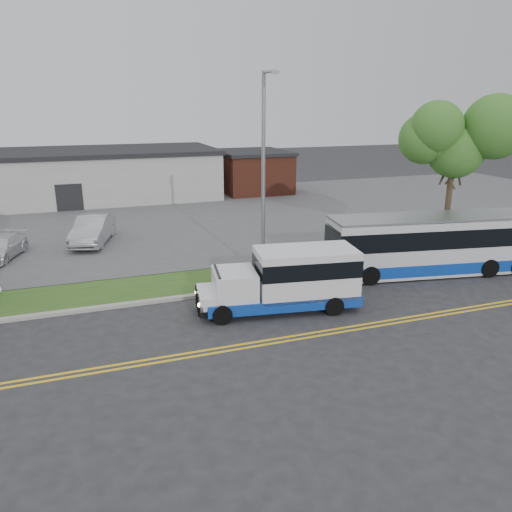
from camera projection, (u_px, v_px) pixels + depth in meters
name	position (u px, v px, depth m)	size (l,w,h in m)	color
ground	(220.00, 304.00, 21.28)	(140.00, 140.00, 0.00)	#28282B
lane_line_north	(249.00, 343.00, 17.81)	(70.00, 0.12, 0.01)	yellow
lane_line_south	(251.00, 347.00, 17.54)	(70.00, 0.12, 0.01)	yellow
curb	(213.00, 294.00, 22.25)	(80.00, 0.30, 0.15)	#9E9B93
verge	(203.00, 281.00, 23.88)	(80.00, 3.30, 0.10)	#29541C
parking_lot	(158.00, 219.00, 36.58)	(80.00, 25.00, 0.10)	#4C4C4F
commercial_building	(68.00, 176.00, 43.04)	(25.40, 10.40, 4.35)	#9E9E99
brick_wing	(252.00, 171.00, 47.47)	(6.30, 7.30, 3.90)	brown
tree_east	(455.00, 142.00, 26.62)	(5.20, 5.20, 8.33)	#33281B
streetlight_near	(264.00, 170.00, 23.15)	(0.35, 1.53, 9.50)	gray
shuttle_bus	(290.00, 278.00, 20.45)	(6.86, 3.07, 2.55)	#0E389E
transit_bus	(433.00, 244.00, 24.81)	(10.83, 4.09, 2.93)	silver
parked_car_a	(93.00, 230.00, 29.93)	(1.75, 5.01, 1.65)	#A4A5AB
parked_car_b	(1.00, 247.00, 27.08)	(1.68, 4.13, 1.20)	silver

